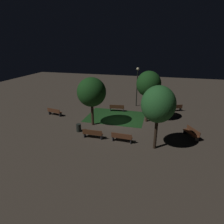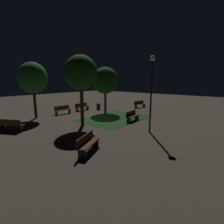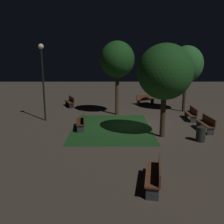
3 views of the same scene
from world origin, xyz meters
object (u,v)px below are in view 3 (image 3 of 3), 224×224
at_px(tree_lawn_side, 165,72).
at_px(bench_front_left, 206,123).
at_px(bench_corner, 155,174).
at_px(tree_near_wall, 186,64).
at_px(lamp_post_plaza_east, 42,70).
at_px(bench_near_trees, 70,101).
at_px(bench_by_lamp, 145,99).
at_px(trash_bin, 201,134).
at_px(bench_lawn_edge, 192,113).
at_px(bench_front_right, 82,121).
at_px(tree_tall_center, 117,60).

bearing_deg(tree_lawn_side, bench_front_left, -69.70).
bearing_deg(bench_corner, tree_near_wall, -20.55).
height_order(bench_front_left, tree_near_wall, tree_near_wall).
bearing_deg(tree_near_wall, lamp_post_plaza_east, 105.73).
relative_size(bench_near_trees, bench_by_lamp, 1.02).
distance_m(bench_near_trees, trash_bin, 12.47).
height_order(bench_lawn_edge, lamp_post_plaza_east, lamp_post_plaza_east).
height_order(bench_near_trees, bench_by_lamp, same).
relative_size(bench_by_lamp, tree_near_wall, 0.35).
distance_m(bench_lawn_edge, lamp_post_plaza_east, 10.61).
bearing_deg(lamp_post_plaza_east, tree_near_wall, -74.27).
bearing_deg(bench_corner, bench_front_left, -33.27).
height_order(bench_front_left, bench_by_lamp, same).
distance_m(bench_front_left, bench_by_lamp, 8.94).
xyz_separation_m(bench_corner, bench_front_right, (6.80, 3.26, 0.00)).
distance_m(bench_front_left, trash_bin, 2.06).
relative_size(bench_lawn_edge, tree_tall_center, 0.33).
bearing_deg(bench_lawn_edge, trash_bin, 167.61).
distance_m(tree_tall_center, lamp_post_plaza_east, 5.38).
bearing_deg(bench_corner, trash_bin, -35.05).
relative_size(bench_front_right, tree_lawn_side, 0.37).
distance_m(bench_lawn_edge, trash_bin, 4.58).
distance_m(bench_lawn_edge, tree_near_wall, 4.32).
distance_m(bench_by_lamp, trash_bin, 10.52).
bearing_deg(bench_by_lamp, bench_lawn_edge, -157.77).
xyz_separation_m(bench_corner, tree_tall_center, (10.64, 1.01, 3.63)).
bearing_deg(lamp_post_plaza_east, bench_front_left, -103.86).
xyz_separation_m(bench_front_left, tree_lawn_side, (-1.04, 2.82, 3.03)).
height_order(bench_front_right, tree_near_wall, tree_near_wall).
bearing_deg(trash_bin, bench_front_left, -28.49).
distance_m(bench_front_right, trash_bin, 6.82).
distance_m(tree_near_wall, tree_lawn_side, 7.20).
relative_size(bench_lawn_edge, trash_bin, 2.38).
bearing_deg(bench_lawn_edge, bench_by_lamp, 22.23).
bearing_deg(bench_front_right, tree_near_wall, -57.00).
bearing_deg(tree_tall_center, bench_by_lamp, -32.50).
xyz_separation_m(bench_front_right, tree_lawn_side, (-1.51, -4.59, 3.03)).
xyz_separation_m(bench_by_lamp, tree_tall_center, (-4.29, 2.74, 3.63)).
height_order(bench_lawn_edge, tree_tall_center, tree_tall_center).
bearing_deg(lamp_post_plaza_east, bench_by_lamp, -51.85).
distance_m(bench_corner, bench_by_lamp, 15.03).
relative_size(bench_corner, bench_by_lamp, 1.03).
bearing_deg(lamp_post_plaza_east, bench_corner, -145.68).
bearing_deg(bench_lawn_edge, lamp_post_plaza_east, 90.84).
distance_m(bench_front_left, tree_near_wall, 6.37).
xyz_separation_m(bench_front_left, bench_near_trees, (7.49, 9.29, 0.00)).
bearing_deg(bench_front_left, bench_corner, 146.73).
height_order(bench_by_lamp, tree_tall_center, tree_tall_center).
bearing_deg(bench_lawn_edge, bench_near_trees, 62.57).
bearing_deg(bench_lawn_edge, tree_lawn_side, 142.74).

